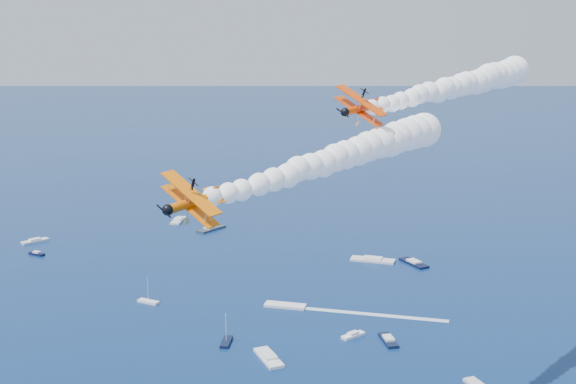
{
  "coord_description": "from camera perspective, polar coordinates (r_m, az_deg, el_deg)",
  "views": [
    {
      "loc": [
        1.17,
        -70.67,
        73.03
      ],
      "look_at": [
        -0.89,
        26.54,
        51.46
      ],
      "focal_mm": 45.1,
      "sensor_mm": 36.0,
      "label": 1
    }
  ],
  "objects": [
    {
      "name": "spectator_boats",
      "position": [
        202.25,
        1.44,
        -8.56
      ],
      "size": [
        221.98,
        189.84,
        0.7
      ],
      "color": "white",
      "rests_on": "ground"
    },
    {
      "name": "smoke_trail_lead",
      "position": [
        134.62,
        12.85,
        8.1
      ],
      "size": [
        54.87,
        54.75,
        9.67
      ],
      "primitive_type": null,
      "rotation": [
        0.0,
        0.0,
        3.96
      ],
      "color": "white"
    },
    {
      "name": "biplane_lead",
      "position": [
        113.2,
        5.73,
        6.56
      ],
      "size": [
        13.83,
        13.8,
        9.86
      ],
      "primitive_type": null,
      "rotation": [
        -0.45,
        0.07,
        3.96
      ],
      "color": "#E73F04"
    },
    {
      "name": "biplane_trail",
      "position": [
        85.46,
        -7.56,
        -0.81
      ],
      "size": [
        13.48,
        13.39,
        9.53
      ],
      "primitive_type": null,
      "rotation": [
        -0.43,
        0.07,
        3.98
      ],
      "color": "orange"
    },
    {
      "name": "smoke_trail_trail",
      "position": [
        103.48,
        3.75,
        2.72
      ],
      "size": [
        54.86,
        54.55,
        9.67
      ],
      "primitive_type": null,
      "rotation": [
        0.0,
        0.0,
        3.98
      ],
      "color": "white"
    }
  ]
}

